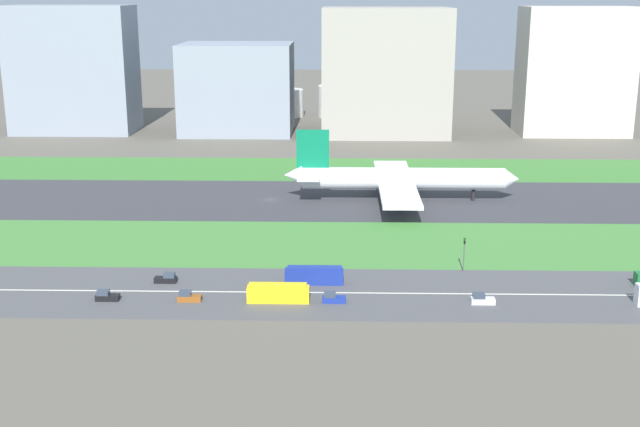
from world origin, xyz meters
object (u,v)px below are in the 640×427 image
at_px(car_3, 106,296).
at_px(car_1, 167,278).
at_px(car_0, 482,299).
at_px(traffic_light, 464,252).
at_px(office_tower, 385,71).
at_px(cargo_warehouse, 574,71).
at_px(bus_1, 314,275).
at_px(fuel_tank_centre, 342,101).
at_px(hangar_building, 237,88).
at_px(terminal_building, 73,70).
at_px(car_2, 333,298).
at_px(fuel_tank_west, 285,103).
at_px(airliner, 397,179).
at_px(bus_0, 278,293).
at_px(car_5, 188,297).

bearing_deg(car_3, car_1, -132.87).
xyz_separation_m(car_1, car_0, (60.96, -10.00, 0.00)).
distance_m(car_3, car_1, 13.65).
xyz_separation_m(traffic_light, office_tower, (-7.49, 174.01, 20.90)).
bearing_deg(car_3, cargo_warehouse, -125.78).
distance_m(bus_1, fuel_tank_centre, 227.15).
bearing_deg(hangar_building, cargo_warehouse, 0.00).
relative_size(car_1, traffic_light, 0.61).
bearing_deg(hangar_building, car_1, -87.60).
bearing_deg(terminal_building, traffic_light, -52.18).
relative_size(car_2, fuel_tank_west, 0.26).
relative_size(airliner, bus_0, 5.60).
distance_m(terminal_building, hangar_building, 67.66).
xyz_separation_m(traffic_light, terminal_building, (-135.06, 174.01, 21.31)).
distance_m(car_5, traffic_light, 57.00).
bearing_deg(fuel_tank_centre, bus_0, -93.03).
relative_size(bus_1, fuel_tank_west, 0.68).
bearing_deg(cargo_warehouse, bus_0, -118.92).
height_order(car_5, office_tower, office_tower).
relative_size(car_3, terminal_building, 0.09).
bearing_deg(office_tower, traffic_light, -87.54).
relative_size(terminal_building, office_tower, 1.01).
height_order(car_1, terminal_building, terminal_building).
xyz_separation_m(airliner, car_3, (-59.62, -78.00, -5.31)).
bearing_deg(airliner, bus_1, -107.05).
bearing_deg(terminal_building, hangar_building, 0.00).
relative_size(car_5, terminal_building, 0.09).
height_order(bus_0, cargo_warehouse, cargo_warehouse).
bearing_deg(fuel_tank_west, terminal_building, -151.75).
xyz_separation_m(traffic_light, cargo_warehouse, (68.94, 174.01, 21.11)).
bearing_deg(car_2, traffic_light, -146.20).
distance_m(hangar_building, office_tower, 60.74).
distance_m(car_1, bus_0, 25.14).
bearing_deg(bus_1, hangar_building, 101.53).
bearing_deg(car_3, car_2, -180.00).
xyz_separation_m(hangar_building, office_tower, (60.32, 0.00, 7.08)).
relative_size(car_5, hangar_building, 0.10).
relative_size(car_0, hangar_building, 0.10).
distance_m(car_3, car_2, 42.57).
height_order(car_3, fuel_tank_west, fuel_tank_west).
height_order(airliner, car_0, airliner).
xyz_separation_m(bus_0, cargo_warehouse, (106.06, 192.00, 23.59)).
distance_m(traffic_light, cargo_warehouse, 188.35).
xyz_separation_m(terminal_building, hangar_building, (67.25, 0.00, -7.49)).
relative_size(traffic_light, office_tower, 0.14).
relative_size(car_2, cargo_warehouse, 0.09).
xyz_separation_m(office_tower, cargo_warehouse, (76.42, 0.00, 0.21)).
xyz_separation_m(car_1, car_2, (33.29, -10.00, 0.00)).
height_order(bus_1, car_2, bus_1).
distance_m(bus_1, car_0, 33.04).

